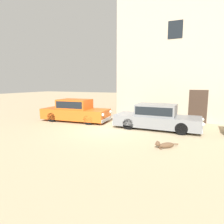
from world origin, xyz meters
name	(u,v)px	position (x,y,z in m)	size (l,w,h in m)	color
ground_plane	(109,128)	(0.00, 0.00, 0.00)	(80.00, 80.00, 0.00)	tan
parked_sedan_nearest	(75,110)	(-2.92, 1.02, 0.72)	(4.67, 1.95, 1.45)	#D15619
parked_sedan_second	(156,117)	(2.46, 0.90, 0.68)	(4.75, 1.83, 1.37)	slate
stray_dog_spotted	(165,145)	(3.35, -2.23, 0.13)	(0.86, 0.70, 0.34)	brown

